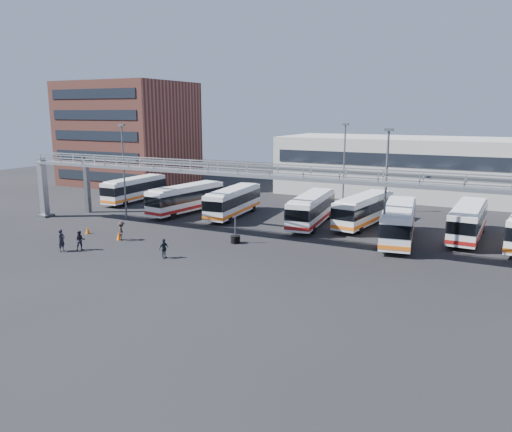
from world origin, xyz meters
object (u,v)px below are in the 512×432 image
at_px(cone_right, 88,230).
at_px(light_pole_mid, 386,185).
at_px(bus_5, 311,209).
at_px(bus_7, 399,221).
at_px(cone_left, 119,236).
at_px(light_pole_back, 344,163).
at_px(bus_6, 364,209).
at_px(pedestrian_b, 80,240).
at_px(light_pole_left, 124,167).
at_px(tire_stack, 235,239).
at_px(pedestrian_a, 61,240).
at_px(bus_3, 233,201).
at_px(bus_0, 135,189).
at_px(pedestrian_c, 122,231).
at_px(bus_2, 186,198).
at_px(bus_8, 468,220).
at_px(pedestrian_d, 164,248).

bearing_deg(cone_right, light_pole_mid, 12.26).
height_order(bus_5, bus_7, bus_7).
bearing_deg(light_pole_mid, cone_left, -164.50).
distance_m(light_pole_back, bus_5, 8.87).
height_order(bus_5, cone_left, bus_5).
xyz_separation_m(bus_6, pedestrian_b, (-19.00, -19.75, -0.90)).
height_order(light_pole_left, light_pole_mid, same).
bearing_deg(bus_7, tire_stack, -159.22).
relative_size(bus_6, tire_stack, 4.34).
xyz_separation_m(pedestrian_a, cone_left, (1.60, 5.14, -0.58)).
relative_size(bus_3, bus_7, 0.94).
height_order(light_pole_left, bus_0, light_pole_left).
height_order(light_pole_mid, bus_7, light_pole_mid).
xyz_separation_m(pedestrian_a, tire_stack, (11.68, 8.90, -0.55)).
distance_m(pedestrian_a, pedestrian_c, 5.48).
height_order(bus_2, bus_7, bus_7).
xyz_separation_m(bus_6, cone_right, (-22.79, -15.17, -1.40)).
relative_size(light_pole_left, cone_right, 14.66).
bearing_deg(cone_right, bus_8, 23.50).
distance_m(light_pole_mid, cone_left, 24.02).
height_order(light_pole_mid, cone_right, light_pole_mid).
relative_size(pedestrian_b, tire_stack, 0.69).
bearing_deg(bus_8, bus_7, -142.80).
bearing_deg(bus_6, pedestrian_c, -131.46).
bearing_deg(bus_7, cone_left, -162.68).
bearing_deg(tire_stack, bus_3, 120.15).
bearing_deg(bus_6, pedestrian_d, -113.51).
xyz_separation_m(pedestrian_b, cone_left, (0.50, 4.16, -0.46)).
bearing_deg(bus_3, pedestrian_d, -84.88).
distance_m(bus_6, cone_left, 24.24).
bearing_deg(light_pole_mid, light_pole_left, 177.95).
bearing_deg(pedestrian_c, pedestrian_d, -151.57).
bearing_deg(bus_5, bus_6, 19.17).
distance_m(pedestrian_a, tire_stack, 14.69).
height_order(light_pole_back, bus_0, light_pole_back).
bearing_deg(light_pole_mid, bus_6, 113.52).
bearing_deg(light_pole_back, pedestrian_d, -106.89).
distance_m(pedestrian_c, pedestrian_d, 7.46).
height_order(pedestrian_d, cone_right, pedestrian_d).
xyz_separation_m(bus_0, bus_6, (30.12, -0.48, 0.02)).
distance_m(bus_0, cone_right, 17.34).
distance_m(light_pole_left, bus_6, 25.66).
distance_m(bus_6, tire_stack, 14.59).
distance_m(bus_2, tire_stack, 14.77).
bearing_deg(bus_6, light_pole_back, 132.67).
relative_size(bus_7, bus_8, 1.07).
distance_m(bus_0, bus_8, 40.04).
xyz_separation_m(bus_7, pedestrian_d, (-15.68, -13.65, -1.06)).
distance_m(bus_7, cone_left, 25.36).
relative_size(pedestrian_c, pedestrian_d, 1.10).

